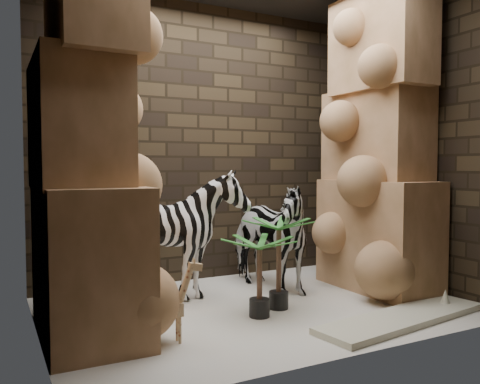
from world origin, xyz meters
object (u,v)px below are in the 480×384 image
palm_front (279,263)px  surfboard (403,318)px  zebra_left (178,240)px  giraffe_toy (168,301)px  palm_back (259,276)px  zebra_right (265,227)px

palm_front → surfboard: palm_front is taller
zebra_left → surfboard: bearing=-52.3°
giraffe_toy → palm_back: size_ratio=0.89×
giraffe_toy → palm_front: size_ratio=0.75×
zebra_right → palm_back: (-0.49, -0.75, -0.30)m
palm_front → giraffe_toy: bearing=-162.3°
palm_back → giraffe_toy: bearing=-164.7°
zebra_left → giraffe_toy: 1.19m
palm_back → surfboard: palm_back is taller
zebra_right → palm_back: bearing=-132.7°
palm_front → zebra_left: bearing=133.5°
zebra_left → palm_front: size_ratio=1.51×
surfboard → giraffe_toy: bearing=160.3°
zebra_right → giraffe_toy: zebra_right is taller
giraffe_toy → palm_front: bearing=19.1°
zebra_right → palm_back: size_ratio=1.88×
giraffe_toy → surfboard: giraffe_toy is taller
palm_front → surfboard: (0.71, -0.75, -0.38)m
palm_front → surfboard: 1.10m
palm_front → surfboard: bearing=-46.7°
palm_back → zebra_left: bearing=116.0°
palm_front → palm_back: bearing=-154.7°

